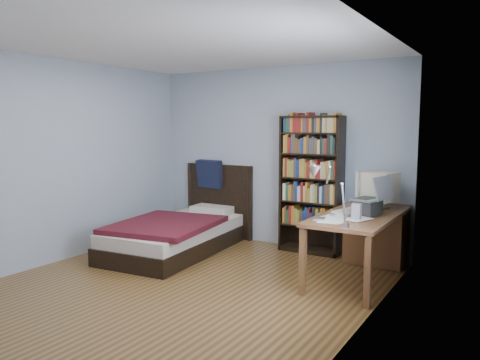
{
  "coord_description": "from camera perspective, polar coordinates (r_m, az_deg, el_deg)",
  "views": [
    {
      "loc": [
        3.01,
        -3.77,
        1.68
      ],
      "look_at": [
        0.36,
        0.55,
        1.09
      ],
      "focal_mm": 35.0,
      "sensor_mm": 36.0,
      "label": 1
    }
  ],
  "objects": [
    {
      "name": "desk",
      "position": [
        5.79,
        15.81,
        -6.21
      ],
      "size": [
        0.75,
        1.7,
        0.73
      ],
      "color": "brown",
      "rests_on": "floor"
    },
    {
      "name": "bookshelf",
      "position": [
        6.24,
        8.67,
        -0.55
      ],
      "size": [
        0.82,
        0.3,
        1.81
      ],
      "color": "black",
      "rests_on": "floor"
    },
    {
      "name": "soda_can",
      "position": [
        5.51,
        14.05,
        -2.91
      ],
      "size": [
        0.06,
        0.06,
        0.12
      ],
      "primitive_type": "cylinder",
      "color": "#06320A",
      "rests_on": "desk"
    },
    {
      "name": "phone_silver",
      "position": [
        5.06,
        11.21,
        -4.2
      ],
      "size": [
        0.08,
        0.12,
        0.02
      ],
      "primitive_type": "cube",
      "rotation": [
        0.0,
        0.0,
        0.23
      ],
      "color": "#B2B2B7",
      "rests_on": "desk"
    },
    {
      "name": "keyboard",
      "position": [
        5.28,
        13.19,
        -3.76
      ],
      "size": [
        0.28,
        0.49,
        0.04
      ],
      "primitive_type": "cube",
      "rotation": [
        0.0,
        0.07,
        -0.24
      ],
      "color": "beige",
      "rests_on": "desk"
    },
    {
      "name": "laptop",
      "position": [
        5.21,
        15.44,
        -2.83
      ],
      "size": [
        0.41,
        0.4,
        0.42
      ],
      "color": "#2D2D30",
      "rests_on": "desk"
    },
    {
      "name": "crt_monitor",
      "position": [
        5.7,
        16.49,
        -0.83
      ],
      "size": [
        0.45,
        0.42,
        0.42
      ],
      "color": "beige",
      "rests_on": "desk"
    },
    {
      "name": "desk_lamp",
      "position": [
        4.14,
        9.66,
        0.21
      ],
      "size": [
        0.24,
        0.52,
        0.62
      ],
      "color": "#99999E",
      "rests_on": "desk"
    },
    {
      "name": "mouse",
      "position": [
        5.5,
        14.97,
        -3.38
      ],
      "size": [
        0.06,
        0.1,
        0.03
      ],
      "primitive_type": "ellipsoid",
      "color": "silver",
      "rests_on": "desk"
    },
    {
      "name": "phone_grey",
      "position": [
        4.89,
        10.14,
        -4.58
      ],
      "size": [
        0.06,
        0.09,
        0.02
      ],
      "primitive_type": "cube",
      "rotation": [
        0.0,
        0.0,
        0.21
      ],
      "color": "gray",
      "rests_on": "desk"
    },
    {
      "name": "speaker",
      "position": [
        4.89,
        14.03,
        -3.78
      ],
      "size": [
        0.09,
        0.09,
        0.17
      ],
      "primitive_type": "cube",
      "rotation": [
        0.0,
        0.0,
        0.05
      ],
      "color": "gray",
      "rests_on": "desk"
    },
    {
      "name": "external_drive",
      "position": [
        4.81,
        9.6,
        -4.72
      ],
      "size": [
        0.14,
        0.14,
        0.02
      ],
      "primitive_type": "cube",
      "rotation": [
        0.0,
        0.0,
        0.29
      ],
      "color": "gray",
      "rests_on": "desk"
    },
    {
      "name": "bed",
      "position": [
        6.45,
        -7.22,
        -6.22
      ],
      "size": [
        1.36,
        2.27,
        1.16
      ],
      "color": "black",
      "rests_on": "floor"
    },
    {
      "name": "room",
      "position": [
        4.83,
        -6.76,
        1.48
      ],
      "size": [
        4.2,
        4.24,
        2.5
      ],
      "color": "#573619",
      "rests_on": "ground"
    }
  ]
}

